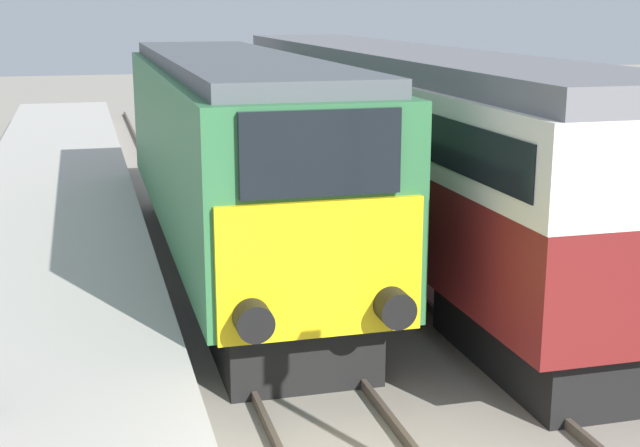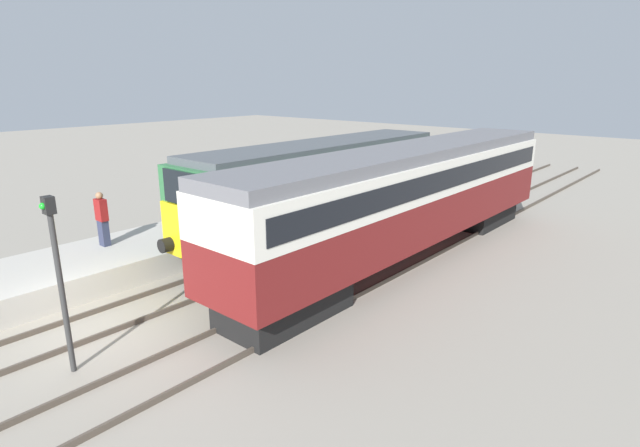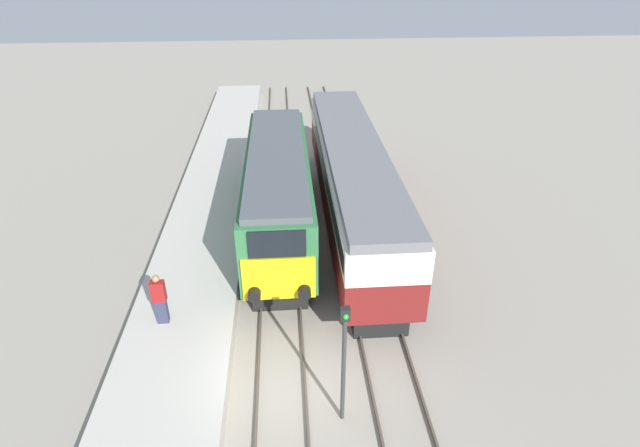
# 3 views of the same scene
# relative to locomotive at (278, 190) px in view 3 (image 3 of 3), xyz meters

# --- Properties ---
(ground_plane) EXTENTS (120.00, 120.00, 0.00)m
(ground_plane) POSITION_rel_locomotive_xyz_m (0.00, -9.39, -2.20)
(ground_plane) COLOR gray
(platform_left) EXTENTS (3.50, 50.00, 0.81)m
(platform_left) POSITION_rel_locomotive_xyz_m (-3.30, -1.39, -1.79)
(platform_left) COLOR #B7B2A8
(platform_left) RESTS_ON ground_plane
(rails_near_track) EXTENTS (1.51, 60.00, 0.14)m
(rails_near_track) POSITION_rel_locomotive_xyz_m (0.00, -4.39, -2.13)
(rails_near_track) COLOR #4C4238
(rails_near_track) RESTS_ON ground_plane
(rails_far_track) EXTENTS (1.50, 60.00, 0.14)m
(rails_far_track) POSITION_rel_locomotive_xyz_m (3.40, -4.39, -2.13)
(rails_far_track) COLOR #4C4238
(rails_far_track) RESTS_ON ground_plane
(locomotive) EXTENTS (2.70, 12.72, 3.99)m
(locomotive) POSITION_rel_locomotive_xyz_m (0.00, 0.00, 0.00)
(locomotive) COLOR black
(locomotive) RESTS_ON ground_plane
(passenger_carriage) EXTENTS (2.75, 16.85, 4.03)m
(passenger_carriage) POSITION_rel_locomotive_xyz_m (3.40, 0.73, 0.23)
(passenger_carriage) COLOR black
(passenger_carriage) RESTS_ON ground_plane
(person_on_platform) EXTENTS (0.44, 0.26, 1.85)m
(person_on_platform) POSITION_rel_locomotive_xyz_m (-3.83, -6.85, -0.45)
(person_on_platform) COLOR #2D334C
(person_on_platform) RESTS_ON platform_left
(signal_post) EXTENTS (0.24, 0.28, 3.96)m
(signal_post) POSITION_rel_locomotive_xyz_m (1.70, -10.43, 0.15)
(signal_post) COLOR #333333
(signal_post) RESTS_ON ground_plane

